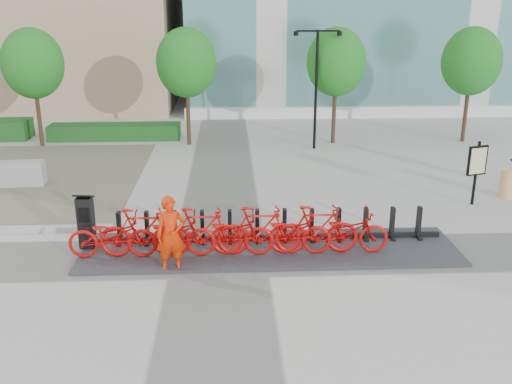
{
  "coord_description": "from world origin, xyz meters",
  "views": [
    {
      "loc": [
        0.3,
        -13.08,
        6.08
      ],
      "look_at": [
        1.0,
        1.5,
        1.2
      ],
      "focal_mm": 40.0,
      "sensor_mm": 36.0,
      "label": 1
    }
  ],
  "objects_px": {
    "kiosk": "(86,221)",
    "jersey_barrier": "(12,174)",
    "construction_barrel": "(507,184)",
    "bike_0": "(112,236)",
    "map_sign": "(477,163)",
    "worker_red": "(171,235)"
  },
  "relations": [
    {
      "from": "jersey_barrier",
      "to": "kiosk",
      "type": "bearing_deg",
      "value": -59.12
    },
    {
      "from": "construction_barrel",
      "to": "bike_0",
      "type": "bearing_deg",
      "value": -160.52
    },
    {
      "from": "bike_0",
      "to": "map_sign",
      "type": "height_order",
      "value": "map_sign"
    },
    {
      "from": "construction_barrel",
      "to": "jersey_barrier",
      "type": "xyz_separation_m",
      "value": [
        -16.57,
        2.06,
        -0.04
      ]
    },
    {
      "from": "kiosk",
      "to": "construction_barrel",
      "type": "relative_size",
      "value": 1.59
    },
    {
      "from": "jersey_barrier",
      "to": "map_sign",
      "type": "bearing_deg",
      "value": -13.75
    },
    {
      "from": "worker_red",
      "to": "map_sign",
      "type": "relative_size",
      "value": 0.92
    },
    {
      "from": "kiosk",
      "to": "map_sign",
      "type": "distance_m",
      "value": 11.7
    },
    {
      "from": "construction_barrel",
      "to": "jersey_barrier",
      "type": "distance_m",
      "value": 16.7
    },
    {
      "from": "map_sign",
      "to": "construction_barrel",
      "type": "bearing_deg",
      "value": 7.48
    },
    {
      "from": "worker_red",
      "to": "jersey_barrier",
      "type": "xyz_separation_m",
      "value": [
        -6.16,
        6.99,
        -0.51
      ]
    },
    {
      "from": "bike_0",
      "to": "kiosk",
      "type": "distance_m",
      "value": 1.01
    },
    {
      "from": "bike_0",
      "to": "jersey_barrier",
      "type": "relative_size",
      "value": 0.99
    },
    {
      "from": "construction_barrel",
      "to": "jersey_barrier",
      "type": "relative_size",
      "value": 0.42
    },
    {
      "from": "construction_barrel",
      "to": "jersey_barrier",
      "type": "height_order",
      "value": "construction_barrel"
    },
    {
      "from": "bike_0",
      "to": "construction_barrel",
      "type": "bearing_deg",
      "value": -70.52
    },
    {
      "from": "map_sign",
      "to": "jersey_barrier",
      "type": "bearing_deg",
      "value": 152.59
    },
    {
      "from": "kiosk",
      "to": "jersey_barrier",
      "type": "distance_m",
      "value": 6.85
    },
    {
      "from": "bike_0",
      "to": "construction_barrel",
      "type": "relative_size",
      "value": 2.33
    },
    {
      "from": "bike_0",
      "to": "map_sign",
      "type": "bearing_deg",
      "value": -71.25
    },
    {
      "from": "map_sign",
      "to": "kiosk",
      "type": "bearing_deg",
      "value": 177.21
    },
    {
      "from": "kiosk",
      "to": "jersey_barrier",
      "type": "relative_size",
      "value": 0.68
    }
  ]
}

